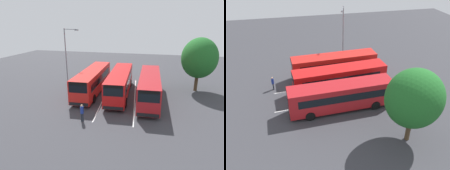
# 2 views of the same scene
# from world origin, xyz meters

# --- Properties ---
(ground_plane) EXTENTS (72.68, 72.68, 0.00)m
(ground_plane) POSITION_xyz_m (0.00, 0.00, 0.00)
(ground_plane) COLOR #38383D
(bus_far_left) EXTENTS (11.48, 2.91, 3.10)m
(bus_far_left) POSITION_xyz_m (-0.56, -3.83, 1.72)
(bus_far_left) COLOR red
(bus_far_left) RESTS_ON ground
(bus_center_left) EXTENTS (11.52, 3.20, 3.10)m
(bus_center_left) POSITION_xyz_m (-0.44, -0.09, 1.72)
(bus_center_left) COLOR red
(bus_center_left) RESTS_ON ground
(bus_center_right) EXTENTS (11.47, 2.87, 3.10)m
(bus_center_right) POSITION_xyz_m (0.34, 3.72, 1.72)
(bus_center_right) COLOR #AD191E
(bus_center_right) RESTS_ON ground
(pedestrian) EXTENTS (0.35, 0.35, 1.76)m
(pedestrian) POSITION_xyz_m (7.61, -2.12, 1.04)
(pedestrian) COLOR #232833
(pedestrian) RESTS_ON ground
(street_lamp) EXTENTS (1.02, 2.57, 8.28)m
(street_lamp) POSITION_xyz_m (-2.93, -8.51, 4.76)
(street_lamp) COLOR gray
(street_lamp) RESTS_ON ground
(depot_tree) EXTENTS (5.12, 4.61, 7.26)m
(depot_tree) POSITION_xyz_m (-4.55, 9.79, 4.56)
(depot_tree) COLOR #4C3823
(depot_tree) RESTS_ON ground
(lane_stripe_outer_left) EXTENTS (15.13, 1.78, 0.01)m
(lane_stripe_outer_left) POSITION_xyz_m (0.00, -1.95, 0.00)
(lane_stripe_outer_left) COLOR silver
(lane_stripe_outer_left) RESTS_ON ground
(lane_stripe_inner_left) EXTENTS (15.13, 1.78, 0.01)m
(lane_stripe_inner_left) POSITION_xyz_m (0.00, 1.95, 0.00)
(lane_stripe_inner_left) COLOR silver
(lane_stripe_inner_left) RESTS_ON ground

